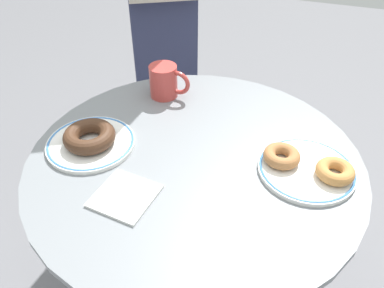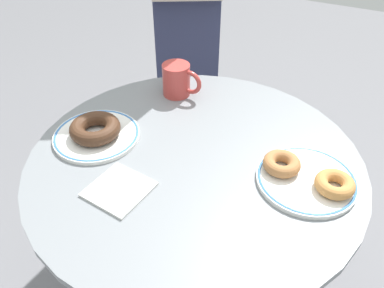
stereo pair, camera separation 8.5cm
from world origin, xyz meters
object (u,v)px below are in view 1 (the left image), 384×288
object	(u,v)px
cafe_table	(194,215)
person_figure	(159,2)
plate_left	(91,143)
donut_chocolate	(89,136)
donut_cinnamon	(282,156)
donut_old_fashioned	(335,171)
coffee_mug	(165,81)
paper_napkin	(125,196)
plate_right	(306,169)

from	to	relation	value
cafe_table	person_figure	world-z (taller)	person_figure
plate_left	donut_chocolate	xyz separation A→B (m)	(0.00, -0.00, 0.02)
cafe_table	donut_cinnamon	size ratio (longest dim) A/B	9.42
donut_old_fashioned	plate_left	bearing A→B (deg)	-173.34
coffee_mug	plate_left	bearing A→B (deg)	-107.78
donut_old_fashioned	person_figure	bearing A→B (deg)	136.39
donut_cinnamon	coffee_mug	distance (m)	0.40
plate_left	paper_napkin	xyz separation A→B (m)	(0.15, -0.12, -0.00)
plate_right	person_figure	distance (m)	0.87
coffee_mug	person_figure	world-z (taller)	person_figure
plate_left	donut_old_fashioned	bearing A→B (deg)	6.66
donut_cinnamon	coffee_mug	bearing A→B (deg)	152.13
cafe_table	paper_napkin	bearing A→B (deg)	-120.03
cafe_table	donut_chocolate	distance (m)	0.34
plate_left	donut_cinnamon	distance (m)	0.44
donut_chocolate	paper_napkin	xyz separation A→B (m)	(0.15, -0.12, -0.03)
donut_chocolate	person_figure	bearing A→B (deg)	99.10
cafe_table	plate_left	xyz separation A→B (m)	(-0.25, -0.04, 0.21)
plate_right	coffee_mug	xyz separation A→B (m)	(-0.41, 0.19, 0.04)
plate_right	cafe_table	bearing A→B (deg)	-172.24
person_figure	plate_left	bearing A→B (deg)	-81.04
person_figure	paper_napkin	bearing A→B (deg)	-72.28
donut_cinnamon	donut_old_fashioned	bearing A→B (deg)	-6.38
donut_chocolate	donut_cinnamon	xyz separation A→B (m)	(0.43, 0.08, -0.00)
paper_napkin	coffee_mug	size ratio (longest dim) A/B	0.99
donut_old_fashioned	coffee_mug	distance (m)	0.51
plate_right	paper_napkin	distance (m)	0.39
donut_chocolate	paper_napkin	world-z (taller)	donut_chocolate
cafe_table	plate_right	xyz separation A→B (m)	(0.25, 0.03, 0.21)
donut_cinnamon	person_figure	distance (m)	0.83
plate_left	plate_right	world-z (taller)	same
plate_right	coffee_mug	distance (m)	0.45
plate_left	donut_old_fashioned	size ratio (longest dim) A/B	2.56
donut_chocolate	donut_cinnamon	world-z (taller)	donut_chocolate
plate_right	donut_old_fashioned	world-z (taller)	donut_old_fashioned
plate_left	donut_chocolate	world-z (taller)	donut_chocolate
plate_right	person_figure	xyz separation A→B (m)	(-0.60, 0.62, 0.10)
donut_cinnamon	coffee_mug	world-z (taller)	coffee_mug
plate_right	donut_chocolate	distance (m)	0.50
plate_left	person_figure	bearing A→B (deg)	98.96
donut_chocolate	paper_napkin	size ratio (longest dim) A/B	1.04
cafe_table	donut_old_fashioned	world-z (taller)	donut_old_fashioned
plate_left	donut_old_fashioned	distance (m)	0.55
donut_cinnamon	plate_right	bearing A→B (deg)	-4.17
donut_chocolate	coffee_mug	distance (m)	0.28
cafe_table	coffee_mug	distance (m)	0.37
donut_old_fashioned	person_figure	xyz separation A→B (m)	(-0.66, 0.63, 0.08)
cafe_table	donut_old_fashioned	distance (m)	0.38
donut_old_fashioned	donut_cinnamon	distance (m)	0.11
plate_left	coffee_mug	xyz separation A→B (m)	(0.08, 0.26, 0.04)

